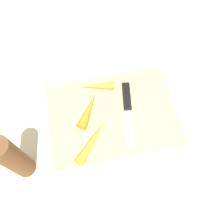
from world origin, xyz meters
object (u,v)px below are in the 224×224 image
at_px(knife, 127,100).
at_px(carrot_longest, 93,140).
at_px(pepper_grinder, 14,159).
at_px(cutting_board, 112,113).
at_px(carrot_medium, 89,110).
at_px(carrot_shortest, 97,86).

bearing_deg(knife, carrot_longest, -39.09).
bearing_deg(pepper_grinder, cutting_board, 23.60).
bearing_deg(knife, carrot_medium, -74.34).
bearing_deg(knife, pepper_grinder, -56.20).
height_order(cutting_board, knife, knife).
distance_m(cutting_board, carrot_longest, 0.11).
distance_m(carrot_longest, pepper_grinder, 0.19).
distance_m(knife, carrot_longest, 0.16).
relative_size(carrot_shortest, pepper_grinder, 0.60).
xyz_separation_m(cutting_board, knife, (0.05, 0.03, 0.01)).
xyz_separation_m(knife, pepper_grinder, (-0.30, -0.13, 0.07)).
relative_size(cutting_board, carrot_shortest, 3.52).
height_order(knife, carrot_longest, carrot_longest).
bearing_deg(carrot_shortest, knife, 150.12).
relative_size(carrot_medium, pepper_grinder, 0.68).
bearing_deg(pepper_grinder, knife, 24.21).
xyz_separation_m(cutting_board, pepper_grinder, (-0.25, -0.11, 0.08)).
relative_size(cutting_board, pepper_grinder, 2.11).
bearing_deg(cutting_board, carrot_longest, -131.11).
relative_size(knife, carrot_longest, 1.46).
xyz_separation_m(knife, carrot_medium, (-0.11, -0.01, 0.01)).
relative_size(knife, carrot_shortest, 1.96).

